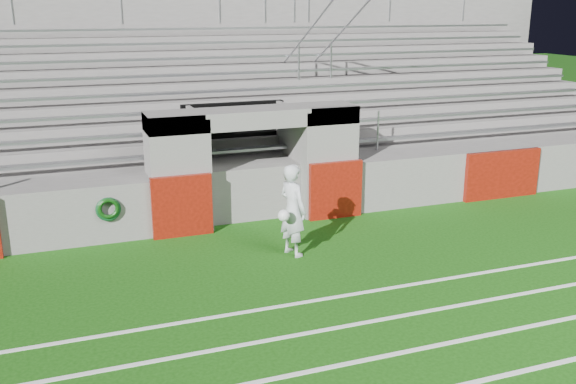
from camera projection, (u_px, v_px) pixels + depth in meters
name	position (u px, v px, depth m)	size (l,w,h in m)	color
ground	(311.00, 276.00, 11.86)	(90.00, 90.00, 0.00)	#14470B
stadium_structure	(208.00, 124.00, 18.62)	(26.00, 8.48, 5.42)	slate
goalkeeper_with_ball	(293.00, 210.00, 12.62)	(0.74, 0.83, 1.86)	silver
hose_coil	(108.00, 209.00, 13.18)	(0.52, 0.14, 0.52)	#0C3F1C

